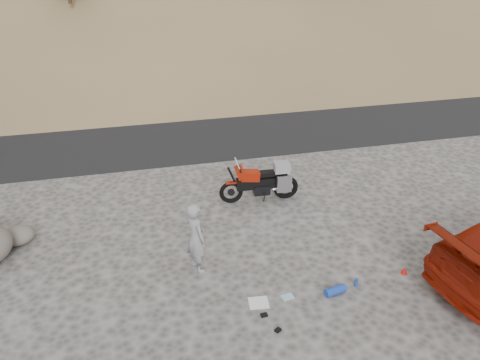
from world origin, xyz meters
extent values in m
plane|color=#454240|center=(0.00, 0.00, 0.00)|extent=(140.00, 140.00, 0.00)
cube|color=black|center=(0.00, 9.00, 0.00)|extent=(120.00, 7.00, 0.05)
torus|color=black|center=(0.67, 2.75, 0.35)|extent=(0.70, 0.16, 0.69)
cylinder|color=black|center=(0.67, 2.75, 0.35)|extent=(0.21, 0.07, 0.21)
torus|color=black|center=(2.29, 2.66, 0.35)|extent=(0.74, 0.19, 0.73)
cylinder|color=black|center=(2.29, 2.66, 0.35)|extent=(0.23, 0.10, 0.23)
cylinder|color=black|center=(0.75, 2.75, 0.73)|extent=(0.39, 0.08, 0.85)
cylinder|color=black|center=(0.90, 2.74, 1.13)|extent=(0.08, 0.65, 0.05)
cube|color=black|center=(1.45, 2.71, 0.58)|extent=(1.27, 0.32, 0.31)
cube|color=black|center=(1.56, 2.70, 0.37)|extent=(0.49, 0.34, 0.29)
cube|color=maroon|center=(1.21, 2.72, 0.84)|extent=(0.57, 0.34, 0.33)
cube|color=maroon|center=(0.93, 2.74, 0.96)|extent=(0.34, 0.37, 0.37)
cube|color=silver|center=(0.85, 2.74, 1.24)|extent=(0.14, 0.32, 0.27)
cube|color=black|center=(1.71, 2.69, 0.86)|extent=(0.59, 0.26, 0.13)
cube|color=black|center=(2.11, 2.67, 0.82)|extent=(0.38, 0.21, 0.10)
cube|color=#AAA9AE|center=(2.14, 2.40, 0.61)|extent=(0.43, 0.15, 0.47)
cube|color=#AAA9AE|center=(2.17, 2.94, 0.61)|extent=(0.43, 0.15, 0.47)
cube|color=gray|center=(2.13, 2.67, 1.03)|extent=(0.46, 0.38, 0.27)
cube|color=maroon|center=(0.67, 2.75, 0.66)|extent=(0.32, 0.14, 0.04)
cylinder|color=black|center=(1.60, 2.51, 0.19)|extent=(0.04, 0.22, 0.38)
cylinder|color=#AAA9AE|center=(2.07, 2.53, 0.42)|extent=(0.48, 0.12, 0.13)
imported|color=gray|center=(-0.74, 0.00, 0.00)|extent=(0.61, 0.74, 1.75)
ellipsoid|color=#58514B|center=(-4.95, 2.03, 0.23)|extent=(0.95, 0.91, 0.46)
cube|color=white|center=(0.34, -1.45, 0.01)|extent=(0.45, 0.41, 0.01)
cylinder|color=#1B3EA2|center=(2.03, -1.56, 0.10)|extent=(0.50, 0.28, 0.19)
cylinder|color=#1B3EA2|center=(2.58, -1.43, 0.10)|extent=(0.08, 0.08, 0.20)
cone|color=red|center=(3.85, -1.28, 0.09)|extent=(0.18, 0.18, 0.19)
cube|color=black|center=(0.35, -1.84, 0.02)|extent=(0.15, 0.11, 0.04)
cube|color=black|center=(0.50, -2.29, 0.02)|extent=(0.16, 0.14, 0.04)
cube|color=#8EC2DB|center=(1.00, -1.42, 0.01)|extent=(0.29, 0.23, 0.01)
camera|label=1|loc=(-1.77, -8.67, 6.94)|focal=35.00mm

